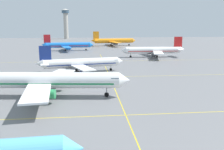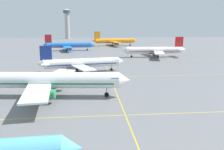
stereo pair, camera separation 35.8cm
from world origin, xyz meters
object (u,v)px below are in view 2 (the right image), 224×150
(airliner_distant_taxiway, at_px, (114,41))
(control_tower, at_px, (67,21))
(airliner_far_right_stand, at_px, (69,45))
(airliner_third_row, at_px, (81,63))
(airliner_far_left_stand, at_px, (155,50))
(airliner_second_row, at_px, (50,80))

(airliner_distant_taxiway, bearing_deg, control_tower, 115.71)
(airliner_far_right_stand, distance_m, airliner_distant_taxiway, 47.20)
(airliner_third_row, bearing_deg, airliner_distant_taxiway, 77.64)
(airliner_far_right_stand, relative_size, airliner_distant_taxiway, 0.92)
(airliner_far_left_stand, bearing_deg, airliner_second_row, -123.16)
(airliner_third_row, distance_m, airliner_far_left_stand, 53.29)
(airliner_third_row, xyz_separation_m, airliner_distant_taxiway, (23.40, 106.83, 0.45))
(control_tower, bearing_deg, airliner_far_left_stand, -69.96)
(airliner_far_left_stand, height_order, control_tower, control_tower)
(airliner_second_row, distance_m, airliner_far_right_stand, 104.22)
(airliner_third_row, relative_size, airliner_far_right_stand, 0.95)
(airliner_distant_taxiway, bearing_deg, airliner_far_right_stand, -135.83)
(control_tower, bearing_deg, airliner_far_right_stand, -84.93)
(airliner_far_right_stand, distance_m, control_tower, 128.10)
(airliner_far_left_stand, bearing_deg, control_tower, 110.04)
(airliner_third_row, xyz_separation_m, airliner_far_left_stand, (37.71, 37.66, 0.23))
(airliner_second_row, bearing_deg, airliner_distant_taxiway, 77.64)
(airliner_distant_taxiway, distance_m, control_tower, 105.18)
(airliner_far_left_stand, bearing_deg, airliner_far_right_stand, 143.01)
(airliner_third_row, bearing_deg, control_tower, 96.17)
(airliner_far_left_stand, xyz_separation_m, airliner_far_right_stand, (-48.16, 36.28, -0.07))
(airliner_far_right_stand, bearing_deg, airliner_third_row, -81.95)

